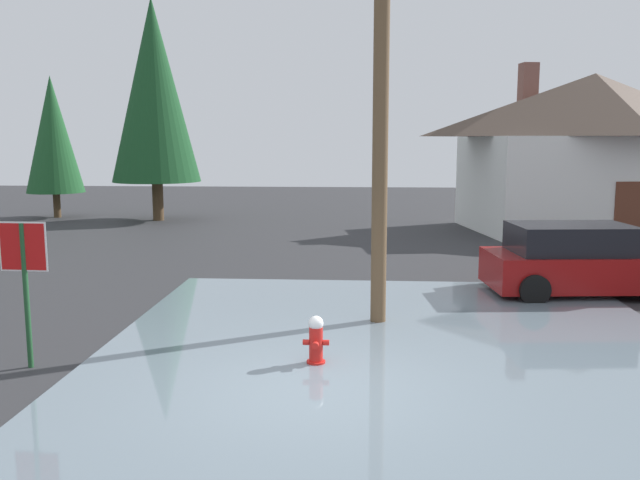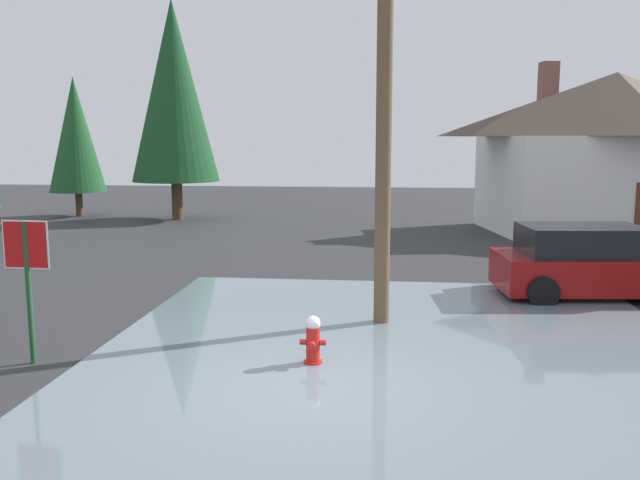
% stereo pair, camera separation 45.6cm
% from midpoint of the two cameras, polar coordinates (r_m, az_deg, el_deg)
% --- Properties ---
extents(ground_plane, '(80.00, 80.00, 0.10)m').
position_cam_midpoint_polar(ground_plane, '(9.17, -1.80, -13.31)').
color(ground_plane, '#2D2D30').
extents(flood_puddle, '(9.48, 10.03, 0.06)m').
position_cam_midpoint_polar(flood_puddle, '(11.04, 5.39, -9.06)').
color(flood_puddle, slate).
rests_on(flood_puddle, ground).
extents(lane_stop_bar, '(3.24, 0.46, 0.01)m').
position_cam_midpoint_polar(lane_stop_bar, '(7.88, 1.94, -16.68)').
color(lane_stop_bar, silver).
rests_on(lane_stop_bar, ground).
extents(stop_sign_near, '(0.73, 0.08, 2.19)m').
position_cam_midpoint_polar(stop_sign_near, '(10.76, -25.03, -1.93)').
color(stop_sign_near, '#1E4C28').
rests_on(stop_sign_near, ground).
extents(fire_hydrant, '(0.39, 0.34, 0.78)m').
position_cam_midpoint_polar(fire_hydrant, '(10.05, -1.66, -8.70)').
color(fire_hydrant, red).
rests_on(fire_hydrant, ground).
extents(utility_pole, '(1.60, 0.28, 7.82)m').
position_cam_midpoint_polar(utility_pole, '(11.99, 4.10, 11.96)').
color(utility_pole, brown).
rests_on(utility_pole, ground).
extents(house, '(10.04, 7.33, 6.23)m').
position_cam_midpoint_polar(house, '(26.83, 21.68, 7.15)').
color(house, silver).
rests_on(house, ground).
extents(parked_car, '(4.32, 2.39, 1.55)m').
position_cam_midpoint_polar(parked_car, '(15.58, 20.54, -1.70)').
color(parked_car, maroon).
rests_on(parked_car, ground).
extents(pine_tree_mid_left, '(2.44, 2.44, 6.11)m').
position_cam_midpoint_polar(pine_tree_mid_left, '(31.49, -22.22, 8.31)').
color(pine_tree_mid_left, '#4C3823').
rests_on(pine_tree_mid_left, ground).
extents(pine_tree_short_left, '(3.65, 3.65, 9.13)m').
position_cam_midpoint_polar(pine_tree_short_left, '(29.08, -14.43, 12.21)').
color(pine_tree_short_left, '#4C3823').
rests_on(pine_tree_short_left, ground).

